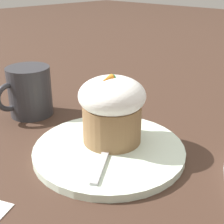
% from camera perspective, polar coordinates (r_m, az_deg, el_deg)
% --- Properties ---
extents(ground_plane, '(4.00, 4.00, 0.00)m').
position_cam_1_polar(ground_plane, '(0.46, -0.55, -7.50)').
color(ground_plane, '#3D281E').
extents(dessert_plate, '(0.22, 0.22, 0.01)m').
position_cam_1_polar(dessert_plate, '(0.46, -0.56, -6.92)').
color(dessert_plate, silver).
rests_on(dessert_plate, ground_plane).
extents(carrot_cake, '(0.10, 0.10, 0.10)m').
position_cam_1_polar(carrot_cake, '(0.45, -0.00, 0.70)').
color(carrot_cake, olive).
rests_on(carrot_cake, dessert_plate).
extents(spoon, '(0.12, 0.09, 0.01)m').
position_cam_1_polar(spoon, '(0.45, -0.66, -5.94)').
color(spoon, '#B7B7BC').
rests_on(spoon, dessert_plate).
extents(coffee_cup, '(0.11, 0.08, 0.09)m').
position_cam_1_polar(coffee_cup, '(0.59, -14.77, 3.70)').
color(coffee_cup, '#2D2D33').
rests_on(coffee_cup, ground_plane).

